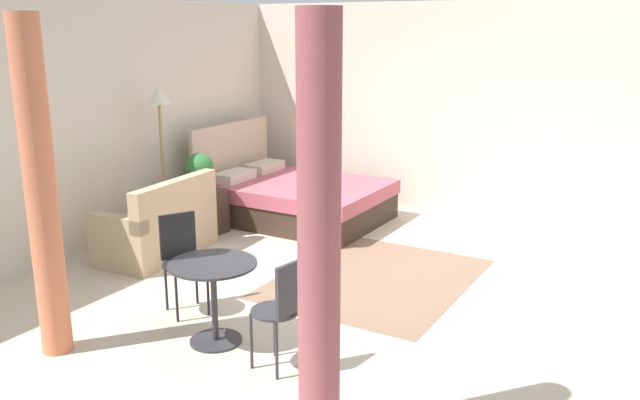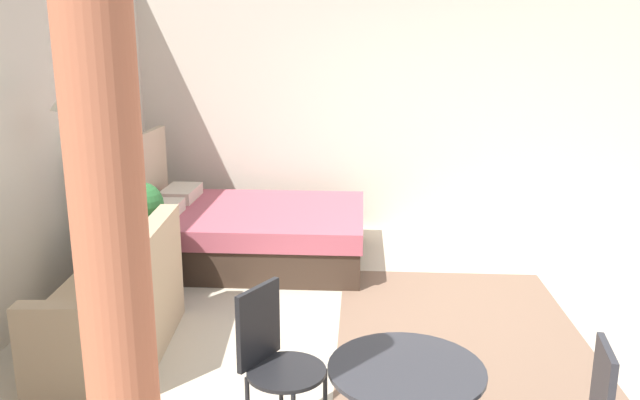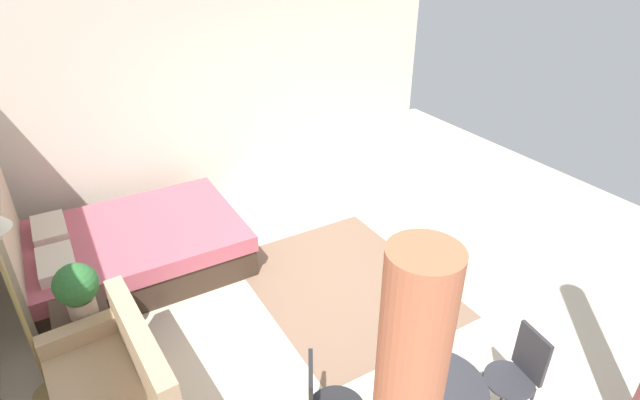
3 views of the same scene
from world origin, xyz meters
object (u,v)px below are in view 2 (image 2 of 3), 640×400
floor_lamp (73,126)px  cafe_chair_near_couch (273,354)px  bed (243,231)px  potted_plant (141,209)px  nightstand (146,269)px  couch (117,310)px

floor_lamp → cafe_chair_near_couch: 2.50m
bed → floor_lamp: (-1.38, 0.97, 1.20)m
bed → potted_plant: bearing=154.4°
bed → nightstand: size_ratio=4.09×
bed → floor_lamp: floor_lamp is taller
nightstand → cafe_chair_near_couch: cafe_chair_near_couch is taller
bed → floor_lamp: 2.07m
floor_lamp → cafe_chair_near_couch: bearing=-133.2°
potted_plant → couch: bearing=-175.2°
potted_plant → nightstand: bearing=19.3°
nightstand → potted_plant: 0.55m
couch → cafe_chair_near_couch: couch is taller
cafe_chair_near_couch → nightstand: bearing=35.2°
couch → potted_plant: bearing=4.8°
nightstand → floor_lamp: 1.31m
nightstand → potted_plant: potted_plant is taller
bed → potted_plant: (-1.19, 0.57, 0.53)m
bed → nightstand: (-1.09, 0.61, -0.01)m
couch → nightstand: size_ratio=2.52×
potted_plant → floor_lamp: (-0.19, 0.40, 0.68)m
bed → nightstand: 1.25m
couch → nightstand: (0.89, 0.10, -0.04)m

